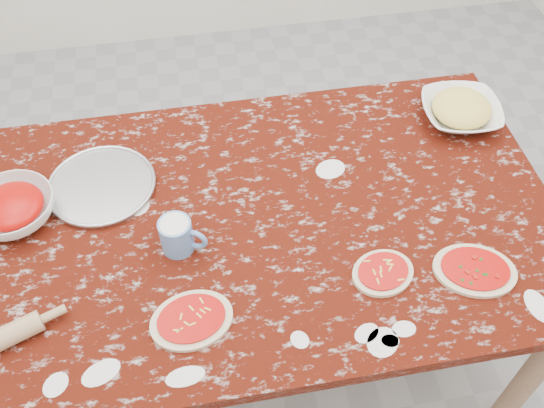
{
  "coord_description": "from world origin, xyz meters",
  "views": [
    {
      "loc": [
        -0.18,
        -1.02,
        2.05
      ],
      "look_at": [
        0.0,
        0.0,
        0.8
      ],
      "focal_mm": 39.5,
      "sensor_mm": 36.0,
      "label": 1
    }
  ],
  "objects_px": {
    "pizza_tray": "(102,186)",
    "cheese_bowl": "(460,112)",
    "sauce_bowl": "(13,209)",
    "worktable": "(272,233)",
    "flour_mug": "(178,235)"
  },
  "relations": [
    {
      "from": "pizza_tray",
      "to": "cheese_bowl",
      "type": "distance_m",
      "value": 1.13
    },
    {
      "from": "cheese_bowl",
      "to": "flour_mug",
      "type": "relative_size",
      "value": 1.97
    },
    {
      "from": "sauce_bowl",
      "to": "pizza_tray",
      "type": "bearing_deg",
      "value": 17.08
    },
    {
      "from": "pizza_tray",
      "to": "flour_mug",
      "type": "height_order",
      "value": "flour_mug"
    },
    {
      "from": "sauce_bowl",
      "to": "cheese_bowl",
      "type": "xyz_separation_m",
      "value": [
        1.36,
        0.17,
        -0.01
      ]
    },
    {
      "from": "pizza_tray",
      "to": "worktable",
      "type": "bearing_deg",
      "value": -22.06
    },
    {
      "from": "pizza_tray",
      "to": "flour_mug",
      "type": "xyz_separation_m",
      "value": [
        0.21,
        -0.25,
        0.05
      ]
    },
    {
      "from": "sauce_bowl",
      "to": "cheese_bowl",
      "type": "relative_size",
      "value": 0.94
    },
    {
      "from": "sauce_bowl",
      "to": "flour_mug",
      "type": "height_order",
      "value": "flour_mug"
    },
    {
      "from": "worktable",
      "to": "cheese_bowl",
      "type": "distance_m",
      "value": 0.73
    },
    {
      "from": "pizza_tray",
      "to": "flour_mug",
      "type": "bearing_deg",
      "value": -50.8
    },
    {
      "from": "worktable",
      "to": "flour_mug",
      "type": "relative_size",
      "value": 12.85
    },
    {
      "from": "pizza_tray",
      "to": "sauce_bowl",
      "type": "xyz_separation_m",
      "value": [
        -0.23,
        -0.07,
        0.03
      ]
    },
    {
      "from": "flour_mug",
      "to": "pizza_tray",
      "type": "bearing_deg",
      "value": 129.2
    },
    {
      "from": "pizza_tray",
      "to": "flour_mug",
      "type": "distance_m",
      "value": 0.33
    }
  ]
}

